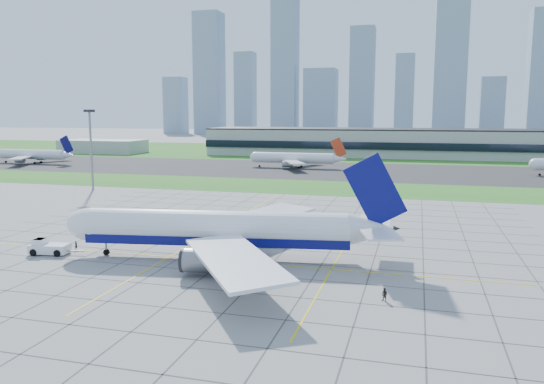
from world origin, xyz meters
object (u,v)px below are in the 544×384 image
object	(u,v)px
light_mast	(91,140)
airliner	(220,230)
crew_near	(76,245)
pushback_tug	(48,247)
distant_jet_1	(295,158)
crew_far	(385,295)
distant_jet_0	(33,154)

from	to	relation	value
light_mast	airliner	bearing A→B (deg)	-43.72
airliner	crew_near	world-z (taller)	airliner
crew_near	pushback_tug	bearing A→B (deg)	147.78
airliner	pushback_tug	world-z (taller)	airliner
crew_near	airliner	bearing A→B (deg)	-80.01
crew_near	distant_jet_1	size ratio (longest dim) A/B	0.04
distant_jet_1	pushback_tug	bearing A→B (deg)	-93.11
crew_far	distant_jet_0	xyz separation A→B (m)	(-178.88, 151.51, 3.59)
airliner	distant_jet_0	xyz separation A→B (m)	(-150.72, 137.95, -0.50)
crew_near	crew_far	world-z (taller)	crew_far
pushback_tug	distant_jet_1	xyz separation A→B (m)	(8.47, 156.08, 3.30)
distant_jet_0	distant_jet_1	size ratio (longest dim) A/B	1.00
pushback_tug	crew_near	bearing A→B (deg)	41.86
crew_far	light_mast	bearing A→B (deg)	170.15
airliner	pushback_tug	size ratio (longest dim) A/B	5.94
light_mast	crew_far	world-z (taller)	light_mast
light_mast	airliner	world-z (taller)	light_mast
light_mast	distant_jet_1	xyz separation A→B (m)	(47.08, 85.19, -11.69)
airliner	crew_near	xyz separation A→B (m)	(-27.13, -1.38, -4.17)
distant_jet_1	crew_far	bearing A→B (deg)	-73.14
crew_far	distant_jet_0	distance (m)	234.45
pushback_tug	crew_near	xyz separation A→B (m)	(3.05, 3.73, -0.37)
crew_near	distant_jet_1	bearing A→B (deg)	5.04
pushback_tug	distant_jet_0	world-z (taller)	distant_jet_0
pushback_tug	distant_jet_0	size ratio (longest dim) A/B	0.23
distant_jet_1	light_mast	bearing A→B (deg)	-118.93
light_mast	crew_far	distance (m)	126.20
airliner	distant_jet_1	distance (m)	152.52
crew_near	crew_far	distance (m)	56.62
light_mast	airliner	xyz separation A→B (m)	(68.78, -65.78, -11.19)
distant_jet_0	distant_jet_1	xyz separation A→B (m)	(129.01, 13.02, 0.00)
light_mast	pushback_tug	xyz separation A→B (m)	(38.61, -70.88, -14.99)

